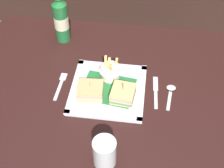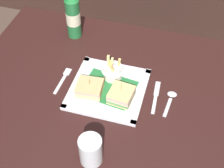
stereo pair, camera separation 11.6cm
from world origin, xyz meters
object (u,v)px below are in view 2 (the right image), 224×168
at_px(dining_table, 116,111).
at_px(spoon, 171,97).
at_px(square_plate, 108,90).
at_px(fork, 63,79).
at_px(water_glass, 90,151).
at_px(knife, 156,96).
at_px(fries_cup, 113,70).
at_px(beer_bottle, 73,15).
at_px(sandwich_half_right, 121,95).
at_px(sandwich_half_left, 90,88).

xyz_separation_m(dining_table, spoon, (0.20, 0.02, 0.12)).
relative_size(square_plate, fork, 1.95).
distance_m(water_glass, spoon, 0.37).
bearing_deg(knife, fries_cup, 167.45).
xyz_separation_m(square_plate, knife, (0.18, 0.02, -0.00)).
distance_m(dining_table, square_plate, 0.12).
height_order(dining_table, water_glass, water_glass).
bearing_deg(spoon, fries_cup, 171.26).
relative_size(knife, spoon, 1.30).
distance_m(dining_table, fork, 0.24).
bearing_deg(dining_table, spoon, 7.13).
height_order(fries_cup, spoon, fries_cup).
relative_size(square_plate, knife, 1.73).
bearing_deg(fries_cup, beer_bottle, 137.72).
xyz_separation_m(dining_table, square_plate, (-0.03, -0.00, 0.12)).
bearing_deg(knife, sandwich_half_right, -154.03).
height_order(fries_cup, knife, fries_cup).
height_order(square_plate, fries_cup, fries_cup).
bearing_deg(spoon, square_plate, -173.07).
height_order(square_plate, water_glass, water_glass).
height_order(dining_table, knife, knife).
height_order(square_plate, beer_bottle, beer_bottle).
relative_size(water_glass, fork, 0.72).
bearing_deg(beer_bottle, square_plate, -49.85).
relative_size(fries_cup, fork, 0.78).
bearing_deg(knife, beer_bottle, 148.39).
height_order(fries_cup, water_glass, fries_cup).
distance_m(fork, knife, 0.36).
xyz_separation_m(sandwich_half_left, knife, (0.23, 0.06, -0.03)).
distance_m(square_plate, beer_bottle, 0.37).
bearing_deg(spoon, water_glass, -122.67).
relative_size(water_glass, knife, 0.64).
bearing_deg(fries_cup, fork, -163.59).
xyz_separation_m(sandwich_half_right, fork, (-0.24, 0.04, -0.03)).
bearing_deg(sandwich_half_right, square_plate, 151.17).
relative_size(dining_table, square_plate, 4.28).
bearing_deg(fork, spoon, 2.58).
bearing_deg(sandwich_half_right, spoon, 19.43).
relative_size(dining_table, sandwich_half_left, 11.87).
relative_size(sandwich_half_left, spoon, 0.81).
bearing_deg(sandwich_half_left, spoon, 11.80).
height_order(sandwich_half_right, knife, sandwich_half_right).
xyz_separation_m(square_plate, sandwich_half_right, (0.06, -0.03, 0.03)).
relative_size(sandwich_half_left, fork, 0.70).
bearing_deg(square_plate, sandwich_half_right, -28.83).
distance_m(fries_cup, spoon, 0.24).
distance_m(sandwich_half_right, water_glass, 0.25).
relative_size(square_plate, water_glass, 2.70).
bearing_deg(square_plate, water_glass, -84.16).
bearing_deg(fork, knife, 2.39).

